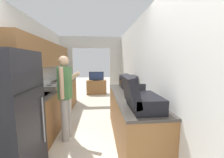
% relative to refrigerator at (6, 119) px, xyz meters
% --- Properties ---
extents(wall_left, '(0.38, 6.81, 2.50)m').
position_rel_refrigerator_xyz_m(wall_left, '(-0.29, 1.38, 0.59)').
color(wall_left, silver).
rests_on(wall_left, ground_plane).
extents(wall_right, '(0.06, 6.81, 2.50)m').
position_rel_refrigerator_xyz_m(wall_right, '(2.07, 1.02, 0.41)').
color(wall_right, silver).
rests_on(wall_right, ground_plane).
extents(wall_far_with_doorway, '(2.77, 0.06, 2.50)m').
position_rel_refrigerator_xyz_m(wall_far_with_doorway, '(0.86, 3.86, 0.59)').
color(wall_far_with_doorway, silver).
rests_on(wall_far_with_doorway, ground_plane).
extents(counter_left, '(0.62, 3.19, 0.92)m').
position_rel_refrigerator_xyz_m(counter_left, '(-0.03, 1.93, -0.38)').
color(counter_left, brown).
rests_on(counter_left, ground_plane).
extents(counter_right, '(0.62, 2.29, 0.92)m').
position_rel_refrigerator_xyz_m(counter_right, '(1.74, 0.76, -0.38)').
color(counter_right, brown).
rests_on(counter_right, ground_plane).
extents(refrigerator, '(0.69, 0.73, 1.67)m').
position_rel_refrigerator_xyz_m(refrigerator, '(0.00, 0.00, 0.00)').
color(refrigerator, black).
rests_on(refrigerator, ground_plane).
extents(range_oven, '(0.66, 0.73, 1.06)m').
position_rel_refrigerator_xyz_m(range_oven, '(-0.02, 2.08, -0.37)').
color(range_oven, white).
rests_on(range_oven, ground_plane).
extents(person, '(0.53, 0.41, 1.64)m').
position_rel_refrigerator_xyz_m(person, '(0.49, 0.94, 0.04)').
color(person, '#9E9E9E').
rests_on(person, ground_plane).
extents(suitcase, '(0.47, 0.59, 0.45)m').
position_rel_refrigerator_xyz_m(suitcase, '(1.68, -0.03, 0.23)').
color(suitcase, black).
rests_on(suitcase, counter_right).
extents(microwave, '(0.37, 0.47, 0.29)m').
position_rel_refrigerator_xyz_m(microwave, '(1.84, 1.49, 0.22)').
color(microwave, black).
rests_on(microwave, counter_right).
extents(book_stack, '(0.24, 0.31, 0.08)m').
position_rel_refrigerator_xyz_m(book_stack, '(1.73, 0.76, 0.12)').
color(book_stack, '#33894C').
rests_on(book_stack, counter_right).
extents(tv_cabinet, '(0.91, 0.42, 0.65)m').
position_rel_refrigerator_xyz_m(tv_cabinet, '(1.02, 4.70, -0.51)').
color(tv_cabinet, brown).
rests_on(tv_cabinet, ground_plane).
extents(television, '(0.67, 0.16, 0.41)m').
position_rel_refrigerator_xyz_m(television, '(1.02, 4.65, 0.01)').
color(television, black).
rests_on(television, tv_cabinet).
extents(knife, '(0.12, 0.34, 0.02)m').
position_rel_refrigerator_xyz_m(knife, '(0.06, 2.69, 0.09)').
color(knife, '#B7B7BC').
rests_on(knife, counter_left).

